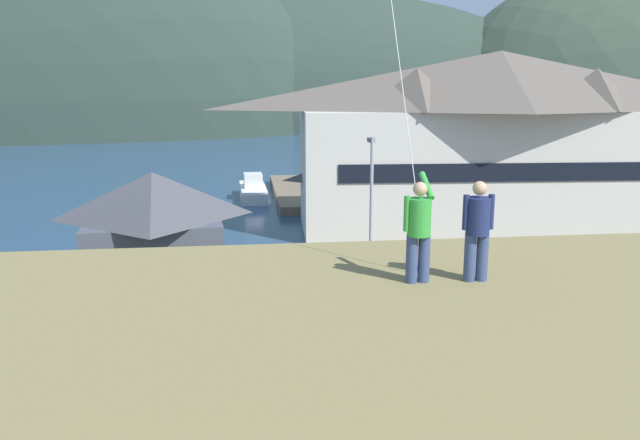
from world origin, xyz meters
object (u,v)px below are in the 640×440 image
at_px(storage_shed_near_lot, 155,237).
at_px(moored_boat_wharfside, 253,190).
at_px(storage_shed_waterside, 350,190).
at_px(person_kite_flyer, 419,228).
at_px(harbor_lodge, 497,137).
at_px(wharf_dock, 293,193).
at_px(parking_light_pole, 371,199).
at_px(person_companion, 478,228).
at_px(parked_car_front_row_red, 426,291).
at_px(parked_car_mid_row_near, 542,277).
at_px(parked_car_mid_row_far, 393,343).

xyz_separation_m(storage_shed_near_lot, moored_boat_wharfside, (4.63, 25.28, -2.32)).
relative_size(storage_shed_waterside, person_kite_flyer, 3.59).
xyz_separation_m(harbor_lodge, storage_shed_near_lot, (-20.17, -12.75, -2.99)).
relative_size(harbor_lodge, moored_boat_wharfside, 4.09).
xyz_separation_m(wharf_dock, parking_light_pole, (1.85, -23.47, 3.71)).
distance_m(person_kite_flyer, person_companion, 1.02).
bearing_deg(harbor_lodge, parked_car_front_row_red, -120.06).
bearing_deg(person_kite_flyer, storage_shed_near_lot, 111.28).
xyz_separation_m(storage_shed_near_lot, parking_light_pole, (9.86, 2.37, 1.02)).
height_order(wharf_dock, moored_boat_wharfside, moored_boat_wharfside).
bearing_deg(harbor_lodge, storage_shed_waterside, 168.92).
relative_size(wharf_dock, parked_car_mid_row_near, 3.79).
relative_size(wharf_dock, person_kite_flyer, 8.60).
relative_size(parking_light_pole, person_kite_flyer, 3.69).
xyz_separation_m(parked_car_mid_row_near, person_kite_flyer, (-10.15, -15.74, 6.13)).
xyz_separation_m(storage_shed_waterside, parked_car_mid_row_far, (-2.28, -22.34, -1.36)).
height_order(harbor_lodge, wharf_dock, harbor_lodge).
height_order(parked_car_front_row_red, parked_car_mid_row_far, same).
height_order(wharf_dock, person_kite_flyer, person_kite_flyer).
relative_size(wharf_dock, person_companion, 9.18).
distance_m(wharf_dock, parked_car_mid_row_far, 33.62).
height_order(storage_shed_near_lot, person_companion, person_companion).
bearing_deg(person_kite_flyer, parked_car_front_row_red, 72.65).
relative_size(parked_car_mid_row_far, parked_car_mid_row_near, 1.01).
distance_m(storage_shed_waterside, parked_car_mid_row_near, 17.14).
height_order(storage_shed_near_lot, parking_light_pole, parking_light_pole).
xyz_separation_m(storage_shed_waterside, person_kite_flyer, (-4.20, -31.76, 4.78)).
bearing_deg(storage_shed_waterside, person_companion, -95.71).
bearing_deg(storage_shed_waterside, harbor_lodge, -11.08).
bearing_deg(person_kite_flyer, moored_boat_wharfside, 92.78).
distance_m(wharf_dock, person_kite_flyer, 43.60).
relative_size(storage_shed_near_lot, storage_shed_waterside, 0.97).
height_order(harbor_lodge, moored_boat_wharfside, harbor_lodge).
bearing_deg(harbor_lodge, parking_light_pole, -134.81).
distance_m(storage_shed_waterside, person_kite_flyer, 32.39).
bearing_deg(storage_shed_near_lot, wharf_dock, 72.78).
bearing_deg(parked_car_mid_row_far, moored_boat_wharfside, 96.87).
bearing_deg(parked_car_front_row_red, moored_boat_wharfside, 103.25).
xyz_separation_m(storage_shed_near_lot, parked_car_mid_row_far, (8.62, -7.78, -1.97)).
bearing_deg(person_kite_flyer, parked_car_mid_row_near, 57.19).
xyz_separation_m(storage_shed_near_lot, storage_shed_waterside, (10.90, 14.56, -0.62)).
bearing_deg(parked_car_mid_row_near, moored_boat_wharfside, 114.55).
bearing_deg(person_companion, parked_car_front_row_red, 76.43).
xyz_separation_m(parked_car_front_row_red, person_kite_flyer, (-4.53, -14.49, 6.13)).
distance_m(storage_shed_waterside, wharf_dock, 11.82).
bearing_deg(parked_car_front_row_red, parking_light_pole, 105.04).
bearing_deg(parked_car_front_row_red, person_companion, -103.57).
height_order(harbor_lodge, person_companion, harbor_lodge).
height_order(moored_boat_wharfside, parked_car_mid_row_near, moored_boat_wharfside).
xyz_separation_m(moored_boat_wharfside, parked_car_front_row_red, (6.59, -28.00, 0.34)).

